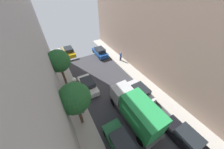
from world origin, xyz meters
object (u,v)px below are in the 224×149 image
street_tree_0 (75,98)px  lamp_post (77,92)px  parked_car_right_3 (140,92)px  street_tree_2 (58,61)px  parked_car_left_4 (88,85)px  parked_car_left_3 (121,143)px  parked_car_right_4 (100,52)px  parked_car_right_2 (186,138)px  delivery_truck (136,110)px  pedestrian (121,56)px  parked_car_left_5 (69,51)px

street_tree_0 → lamp_post: 1.24m
parked_car_right_3 → street_tree_2: size_ratio=0.76×
street_tree_2 → parked_car_left_4: bearing=-40.1°
parked_car_left_3 → parked_car_right_4: 16.94m
parked_car_right_2 → parked_car_right_3: bearing=90.0°
delivery_truck → street_tree_2: street_tree_2 is taller
delivery_truck → pedestrian: delivery_truck is taller
pedestrian → street_tree_0: bearing=-141.1°
lamp_post → parked_car_left_4: bearing=60.7°
parked_car_right_3 → lamp_post: lamp_post is taller
parked_car_right_3 → street_tree_2: bearing=140.0°
street_tree_2 → lamp_post: (0.61, -5.51, -0.57)m
parked_car_right_3 → delivery_truck: (-2.70, -2.31, 1.07)m
parked_car_right_3 → parked_car_left_4: bearing=140.0°
parked_car_left_4 → parked_car_right_2: 12.24m
parked_car_left_3 → parked_car_right_3: size_ratio=1.00×
pedestrian → lamp_post: 12.40m
parked_car_left_3 → parked_car_left_5: 19.37m
street_tree_2 → parked_car_left_5: bearing=74.2°
parked_car_left_4 → parked_car_right_4: same height
parked_car_left_5 → pedestrian: size_ratio=2.44×
parked_car_left_3 → street_tree_0: street_tree_0 is taller
delivery_truck → street_tree_0: (-5.05, 2.41, 2.39)m
parked_car_right_3 → pedestrian: size_ratio=2.44×
parked_car_left_5 → street_tree_2: 9.86m
parked_car_right_4 → street_tree_2: size_ratio=0.76×
parked_car_right_2 → parked_car_left_4: bearing=116.2°
parked_car_left_4 → street_tree_0: bearing=-117.9°
parked_car_left_3 → parked_car_left_4: bearing=90.0°
parked_car_right_4 → lamp_post: (-7.30, -11.05, 2.95)m
parked_car_left_3 → parked_car_right_2: 5.99m
parked_car_left_4 → street_tree_2: 4.82m
pedestrian → street_tree_0: (-10.21, -8.25, 3.10)m
parked_car_right_3 → parked_car_right_4: bearing=90.0°
parked_car_left_3 → pedestrian: (7.86, 12.20, 0.35)m
lamp_post → parked_car_left_5: bearing=82.5°
street_tree_0 → lamp_post: (0.45, 1.05, -0.50)m
street_tree_2 → lamp_post: bearing=-83.6°
delivery_truck → lamp_post: size_ratio=1.24×
parked_car_left_4 → parked_car_left_5: 10.98m
parked_car_left_5 → street_tree_0: street_tree_0 is taller
street_tree_2 → lamp_post: 5.57m
delivery_truck → pedestrian: 11.86m
parked_car_right_2 → parked_car_right_4: same height
parked_car_left_4 → parked_car_right_4: bearing=54.8°
parked_car_left_4 → parked_car_right_3: same height
parked_car_left_5 → lamp_post: (-1.90, -14.36, 2.95)m
delivery_truck → lamp_post: lamp_post is taller
parked_car_left_4 → street_tree_0: size_ratio=0.77×
street_tree_0 → delivery_truck: bearing=-25.5°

